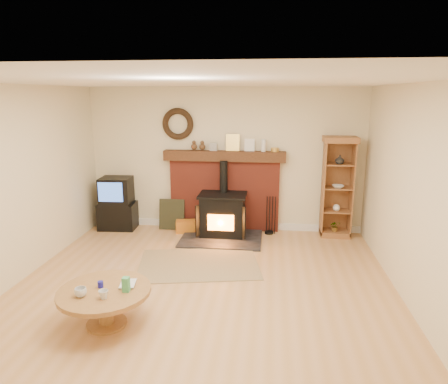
# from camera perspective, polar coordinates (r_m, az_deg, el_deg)

# --- Properties ---
(ground) EXTENTS (5.50, 5.50, 0.00)m
(ground) POSITION_cam_1_polar(r_m,az_deg,el_deg) (5.14, -3.54, -14.92)
(ground) COLOR tan
(ground) RESTS_ON ground
(room_shell) EXTENTS (5.02, 5.52, 2.61)m
(room_shell) POSITION_cam_1_polar(r_m,az_deg,el_deg) (4.67, -3.85, 4.51)
(room_shell) COLOR beige
(room_shell) RESTS_ON ground
(chimney_breast) EXTENTS (2.20, 0.22, 1.78)m
(chimney_breast) POSITION_cam_1_polar(r_m,az_deg,el_deg) (7.34, 0.07, 0.66)
(chimney_breast) COLOR maroon
(chimney_breast) RESTS_ON ground
(wood_stove) EXTENTS (1.40, 1.00, 1.33)m
(wood_stove) POSITION_cam_1_polar(r_m,az_deg,el_deg) (7.07, -0.22, -3.42)
(wood_stove) COLOR black
(wood_stove) RESTS_ON ground
(area_rug) EXTENTS (1.95, 1.52, 0.01)m
(area_rug) POSITION_cam_1_polar(r_m,az_deg,el_deg) (6.06, -3.62, -10.22)
(area_rug) COLOR brown
(area_rug) RESTS_ON ground
(tv_unit) EXTENTS (0.70, 0.51, 0.98)m
(tv_unit) POSITION_cam_1_polar(r_m,az_deg,el_deg) (7.72, -15.02, -1.70)
(tv_unit) COLOR black
(tv_unit) RESTS_ON ground
(curio_cabinet) EXTENTS (0.57, 0.41, 1.77)m
(curio_cabinet) POSITION_cam_1_polar(r_m,az_deg,el_deg) (7.25, 15.86, 0.69)
(curio_cabinet) COLOR brown
(curio_cabinet) RESTS_ON ground
(firelog_box) EXTENTS (0.39, 0.28, 0.22)m
(firelog_box) POSITION_cam_1_polar(r_m,az_deg,el_deg) (7.39, -5.49, -4.91)
(firelog_box) COLOR orange
(firelog_box) RESTS_ON ground
(leaning_painting) EXTENTS (0.48, 0.13, 0.57)m
(leaning_painting) POSITION_cam_1_polar(r_m,az_deg,el_deg) (7.54, -7.46, -3.18)
(leaning_painting) COLOR black
(leaning_painting) RESTS_ON ground
(fire_tools) EXTENTS (0.19, 0.16, 0.70)m
(fire_tools) POSITION_cam_1_polar(r_m,az_deg,el_deg) (7.31, 6.56, -4.76)
(fire_tools) COLOR black
(fire_tools) RESTS_ON ground
(coffee_table) EXTENTS (1.00, 1.00, 0.58)m
(coffee_table) POSITION_cam_1_polar(r_m,az_deg,el_deg) (4.63, -16.69, -14.09)
(coffee_table) COLOR brown
(coffee_table) RESTS_ON ground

